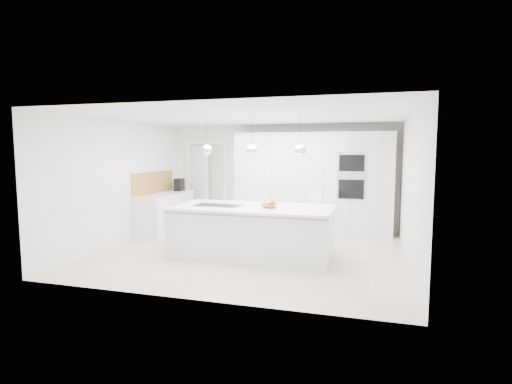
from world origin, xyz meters
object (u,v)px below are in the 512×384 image
(espresso_machine, at_px, (179,185))
(fruit_bowl, at_px, (269,206))
(bar_stool_left, at_px, (291,223))
(bar_stool_right, at_px, (313,222))
(island_base, at_px, (252,233))

(espresso_machine, bearing_deg, fruit_bowl, -41.74)
(bar_stool_left, bearing_deg, bar_stool_right, 1.59)
(island_base, relative_size, bar_stool_left, 2.90)
(island_base, xyz_separation_m, bar_stool_right, (0.97, 0.91, 0.08))
(fruit_bowl, xyz_separation_m, espresso_machine, (-2.85, 2.20, 0.12))
(bar_stool_left, bearing_deg, island_base, -133.11)
(fruit_bowl, xyz_separation_m, bar_stool_right, (0.64, 0.93, -0.42))
(bar_stool_left, relative_size, bar_stool_right, 0.94)
(fruit_bowl, bearing_deg, espresso_machine, 142.37)
(bar_stool_left, xyz_separation_m, bar_stool_right, (0.42, 0.08, 0.03))
(espresso_machine, relative_size, bar_stool_right, 0.30)
(island_base, relative_size, espresso_machine, 9.22)
(bar_stool_left, bearing_deg, espresso_machine, 146.66)
(espresso_machine, xyz_separation_m, bar_stool_right, (3.50, -1.27, -0.54))
(bar_stool_left, height_order, bar_stool_right, bar_stool_right)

